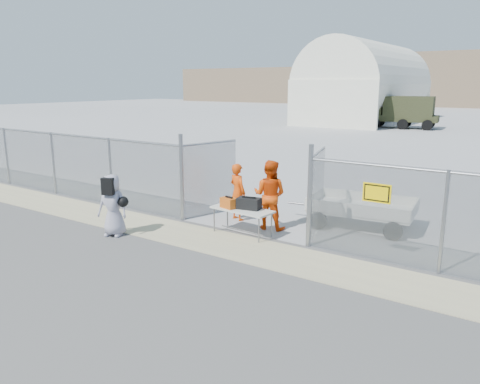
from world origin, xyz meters
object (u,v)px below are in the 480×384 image
Objects in this scene: security_worker_left at (238,192)px; visitor at (113,205)px; utility_trailer at (362,212)px; security_worker_right at (270,195)px; folding_table at (242,222)px.

visitor is (-1.87, -2.98, -0.02)m from security_worker_left.
security_worker_left reaches higher than visitor.
visitor is at bearing -145.96° from utility_trailer.
visitor is (-3.06, -2.76, -0.14)m from security_worker_right.
security_worker_left reaches higher than folding_table.
security_worker_right is at bearing -148.69° from utility_trailer.
folding_table is 1.45m from security_worker_left.
security_worker_left is 1.22m from security_worker_right.
security_worker_right is 1.17× the size of visitor.
security_worker_left is 0.46× the size of utility_trailer.
security_worker_right reaches higher than visitor.
folding_table is at bearing -140.61° from utility_trailer.
security_worker_right is 4.12m from visitor.
utility_trailer is (3.22, 1.35, -0.39)m from security_worker_left.
folding_table is 1.00× the size of security_worker_left.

